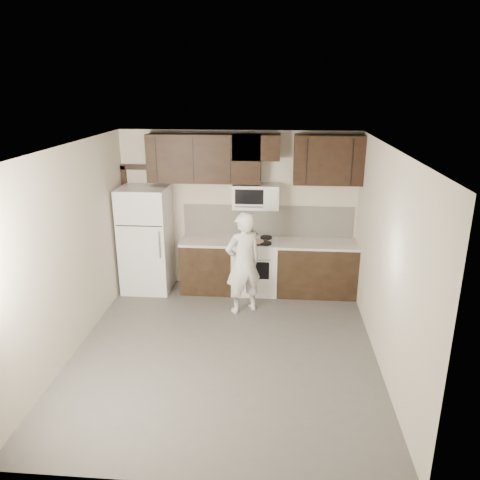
# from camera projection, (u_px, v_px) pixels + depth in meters

# --- Properties ---
(floor) EXTENTS (4.50, 4.50, 0.00)m
(floor) POSITION_uv_depth(u_px,v_px,m) (225.00, 350.00, 6.31)
(floor) COLOR #54514E
(floor) RESTS_ON ground
(back_wall) EXTENTS (4.00, 0.00, 4.00)m
(back_wall) POSITION_uv_depth(u_px,v_px,m) (239.00, 210.00, 8.01)
(back_wall) COLOR beige
(back_wall) RESTS_ON ground
(ceiling) EXTENTS (4.50, 4.50, 0.00)m
(ceiling) POSITION_uv_depth(u_px,v_px,m) (223.00, 148.00, 5.46)
(ceiling) COLOR white
(ceiling) RESTS_ON back_wall
(counter_run) EXTENTS (2.95, 0.64, 0.91)m
(counter_run) POSITION_uv_depth(u_px,v_px,m) (273.00, 267.00, 7.96)
(counter_run) COLOR black
(counter_run) RESTS_ON floor
(stove) EXTENTS (0.76, 0.66, 0.94)m
(stove) POSITION_uv_depth(u_px,v_px,m) (255.00, 266.00, 7.98)
(stove) COLOR silver
(stove) RESTS_ON floor
(backsplash) EXTENTS (2.90, 0.02, 0.54)m
(backsplash) POSITION_uv_depth(u_px,v_px,m) (268.00, 221.00, 8.02)
(backsplash) COLOR beige
(backsplash) RESTS_ON counter_run
(upper_cabinets) EXTENTS (3.48, 0.35, 0.78)m
(upper_cabinets) POSITION_uv_depth(u_px,v_px,m) (251.00, 158.00, 7.53)
(upper_cabinets) COLOR black
(upper_cabinets) RESTS_ON back_wall
(microwave) EXTENTS (0.76, 0.42, 0.40)m
(microwave) POSITION_uv_depth(u_px,v_px,m) (256.00, 196.00, 7.71)
(microwave) COLOR silver
(microwave) RESTS_ON upper_cabinets
(refrigerator) EXTENTS (0.80, 0.76, 1.80)m
(refrigerator) POSITION_uv_depth(u_px,v_px,m) (146.00, 240.00, 7.93)
(refrigerator) COLOR silver
(refrigerator) RESTS_ON floor
(door_trim) EXTENTS (0.50, 0.08, 2.12)m
(door_trim) POSITION_uv_depth(u_px,v_px,m) (129.00, 214.00, 8.15)
(door_trim) COLOR black
(door_trim) RESTS_ON floor
(saucepan) EXTENTS (0.31, 0.18, 0.17)m
(saucepan) POSITION_uv_depth(u_px,v_px,m) (245.00, 234.00, 7.97)
(saucepan) COLOR silver
(saucepan) RESTS_ON stove
(baking_tray) EXTENTS (0.40, 0.32, 0.02)m
(baking_tray) POSITION_uv_depth(u_px,v_px,m) (256.00, 242.00, 7.73)
(baking_tray) COLOR black
(baking_tray) RESTS_ON counter_run
(pizza) EXTENTS (0.28, 0.28, 0.02)m
(pizza) POSITION_uv_depth(u_px,v_px,m) (256.00, 241.00, 7.72)
(pizza) COLOR #D2BA8C
(pizza) RESTS_ON baking_tray
(person) EXTENTS (0.70, 0.63, 1.61)m
(person) POSITION_uv_depth(u_px,v_px,m) (243.00, 263.00, 7.15)
(person) COLOR white
(person) RESTS_ON floor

